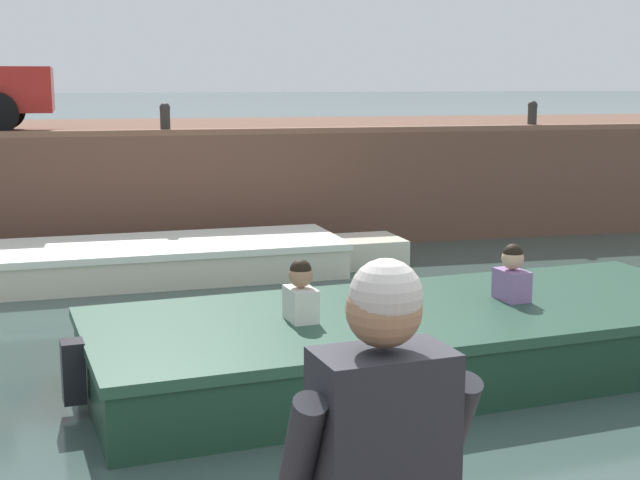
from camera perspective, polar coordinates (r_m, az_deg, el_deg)
name	(u,v)px	position (r m, az deg, el deg)	size (l,w,h in m)	color
ground_plane	(263,353)	(7.98, -3.67, -7.24)	(400.00, 400.00, 0.00)	#384C47
far_quay_wall	(181,173)	(15.57, -8.89, 4.25)	(60.00, 6.00, 1.65)	brown
far_wall_coping	(198,132)	(12.64, -7.84, 6.87)	(60.00, 0.24, 0.08)	brown
boat_moored_central_cream	(167,259)	(11.13, -9.76, -1.24)	(5.71, 1.89, 0.44)	silver
motorboat_passing	(453,337)	(7.57, 8.52, -6.13)	(6.73, 2.73, 1.03)	#193828
mooring_bollard_mid	(165,117)	(12.72, -9.89, 7.74)	(0.15, 0.15, 0.45)	#2D2B28
mooring_bollard_east	(532,114)	(14.26, 13.43, 7.85)	(0.15, 0.15, 0.45)	#2D2B28
person_seated_left	(375,470)	(2.49, 3.53, -14.51)	(0.56, 0.56, 0.97)	#282833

